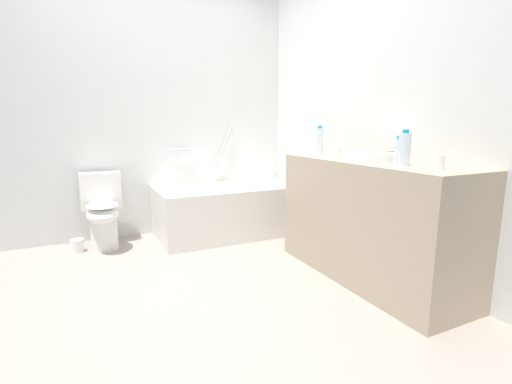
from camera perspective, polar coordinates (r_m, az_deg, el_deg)
The scene contains 16 objects.
ground_plane at distance 2.73m, azimuth -10.86°, elevation -14.05°, with size 4.04×4.04×0.00m, color #9E9389.
wall_back_tiled at distance 3.90m, azimuth -17.25°, elevation 12.38°, with size 3.44×0.10×2.56m, color silver.
wall_right_mirror at distance 3.25m, azimuth 16.73°, elevation 12.87°, with size 0.10×3.19×2.56m, color silver.
bathtub at distance 3.78m, azimuth -4.08°, elevation -2.51°, with size 1.47×0.75×1.10m.
toilet at distance 3.61m, azimuth -22.90°, elevation -2.68°, with size 0.36×0.53×0.70m.
vanity_counter at distance 2.78m, azimuth 17.36°, elevation -4.28°, with size 0.53×1.51×0.87m, color tan.
sink_basin at distance 2.71m, azimuth 17.52°, elevation 5.29°, with size 0.36×0.36×0.06m, color white.
sink_faucet at distance 2.86m, azimuth 20.55°, elevation 5.44°, with size 0.12×0.15×0.07m.
water_bottle_0 at distance 2.51m, azimuth 21.45°, elevation 5.96°, with size 0.06×0.06×0.18m.
water_bottle_1 at distance 3.11m, azimuth 9.90°, elevation 7.82°, with size 0.06×0.06×0.24m.
water_bottle_2 at distance 2.41m, azimuth 22.25°, elevation 6.23°, with size 0.07×0.07×0.22m.
drinking_glass_0 at distance 2.31m, azimuth 26.74°, elevation 4.14°, with size 0.06×0.06×0.08m, color white.
drinking_glass_1 at distance 2.90m, azimuth 12.50°, elevation 6.14°, with size 0.08×0.08×0.09m, color white.
drinking_glass_2 at distance 3.20m, azimuth 9.36°, elevation 6.55°, with size 0.08×0.08×0.08m, color white.
drinking_glass_3 at distance 3.05m, azimuth 11.94°, elevation 6.33°, with size 0.08×0.08×0.08m, color white.
toilet_paper_roll at distance 3.66m, azimuth -26.21°, elevation -7.54°, with size 0.11×0.11×0.11m, color white.
Camera 1 is at (-0.62, -2.41, 1.13)m, focal length 25.53 mm.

